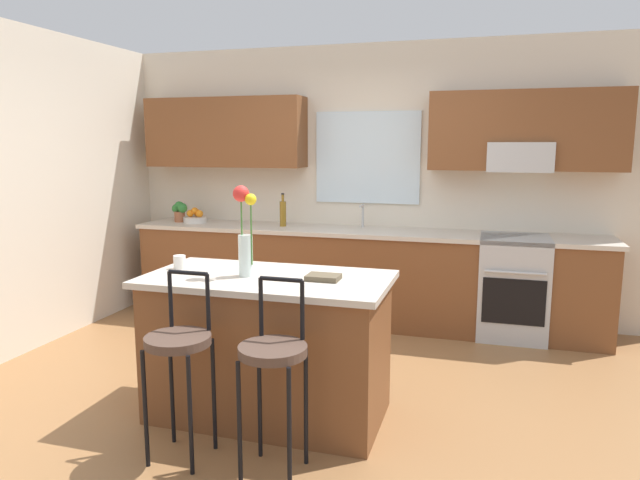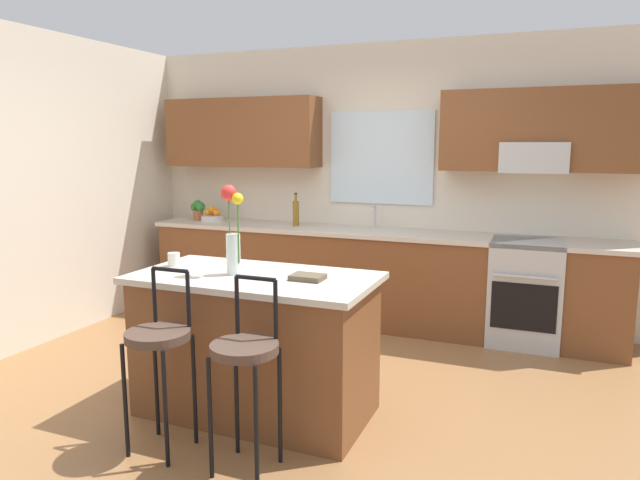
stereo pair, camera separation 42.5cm
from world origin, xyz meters
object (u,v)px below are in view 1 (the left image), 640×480
at_px(oven_range, 513,287).
at_px(fruit_bowl_oranges, 195,217).
at_px(kitchen_island, 268,346).
at_px(bar_stool_near, 179,349).
at_px(cookbook, 323,277).
at_px(mug_ceramic, 180,262).
at_px(potted_plant_small, 180,210).
at_px(flower_vase, 245,232).
at_px(bottle_olive_oil, 283,213).
at_px(bar_stool_middle, 273,359).

bearing_deg(oven_range, fruit_bowl_oranges, 179.47).
relative_size(kitchen_island, fruit_bowl_oranges, 6.38).
xyz_separation_m(bar_stool_near, cookbook, (0.64, 0.62, 0.30)).
height_order(mug_ceramic, potted_plant_small, potted_plant_small).
relative_size(oven_range, kitchen_island, 0.60).
xyz_separation_m(oven_range, bar_stool_near, (-1.83, -2.69, 0.18)).
bearing_deg(flower_vase, bottle_olive_oil, 104.03).
bearing_deg(fruit_bowl_oranges, bottle_olive_oil, -0.29).
distance_m(flower_vase, cookbook, 0.56).
bearing_deg(flower_vase, bar_stool_middle, -55.15).
bearing_deg(bar_stool_near, cookbook, 44.14).
bearing_deg(bar_stool_middle, potted_plant_small, 127.70).
xyz_separation_m(kitchen_island, fruit_bowl_oranges, (-1.64, 2.10, 0.51)).
bearing_deg(cookbook, potted_plant_small, 136.27).
distance_m(kitchen_island, bar_stool_middle, 0.70).
bearing_deg(oven_range, cookbook, -119.84).
bearing_deg(cookbook, fruit_bowl_oranges, 133.76).
relative_size(bar_stool_near, mug_ceramic, 11.58).
bearing_deg(bar_stool_near, kitchen_island, 66.01).
xyz_separation_m(kitchen_island, bar_stool_near, (-0.28, -0.62, 0.17)).
bearing_deg(bar_stool_middle, bottle_olive_oil, 109.04).
bearing_deg(mug_ceramic, potted_plant_small, 119.96).
height_order(kitchen_island, fruit_bowl_oranges, fruit_bowl_oranges).
bearing_deg(oven_range, potted_plant_small, 179.59).
xyz_separation_m(flower_vase, potted_plant_small, (-1.69, 2.13, -0.16)).
relative_size(cookbook, bottle_olive_oil, 0.60).
bearing_deg(kitchen_island, flower_vase, -163.17).
distance_m(bar_stool_middle, potted_plant_small, 3.45).
distance_m(oven_range, potted_plant_small, 3.42).
relative_size(flower_vase, mug_ceramic, 6.29).
distance_m(oven_range, cookbook, 2.43).
distance_m(oven_range, flower_vase, 2.80).
bearing_deg(kitchen_island, bottle_olive_oil, 107.52).
bearing_deg(kitchen_island, bar_stool_near, -113.99).
height_order(kitchen_island, cookbook, cookbook).
relative_size(bar_stool_near, potted_plant_small, 4.77).
height_order(oven_range, cookbook, cookbook).
bearing_deg(bottle_olive_oil, potted_plant_small, -179.97).
distance_m(kitchen_island, flower_vase, 0.75).
relative_size(bar_stool_middle, fruit_bowl_oranges, 4.34).
xyz_separation_m(bar_stool_near, potted_plant_small, (-1.55, 2.71, 0.41)).
height_order(oven_range, bottle_olive_oil, bottle_olive_oil).
relative_size(bar_stool_near, flower_vase, 1.84).
distance_m(mug_ceramic, fruit_bowl_oranges, 2.30).
height_order(bar_stool_middle, flower_vase, flower_vase).
bearing_deg(potted_plant_small, fruit_bowl_oranges, 1.76).
xyz_separation_m(oven_range, kitchen_island, (-1.55, -2.07, 0.00)).
distance_m(bottle_olive_oil, potted_plant_small, 1.16).
relative_size(bar_stool_near, fruit_bowl_oranges, 4.34).
bearing_deg(fruit_bowl_oranges, bar_stool_near, -63.27).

